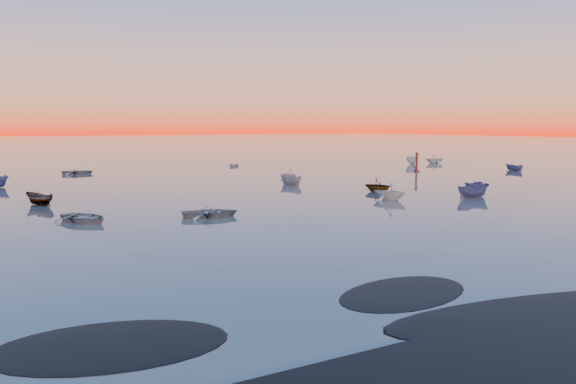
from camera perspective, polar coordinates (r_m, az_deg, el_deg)
ground at (r=120.00m, az=-18.30°, el=2.85°), size 600.00×600.00×0.00m
mud_lobes at (r=29.52m, az=24.60°, el=-8.74°), size 140.00×6.00×0.07m
moored_fleet at (r=74.61m, az=-11.18°, el=0.84°), size 124.00×58.00×1.20m
boat_near_left at (r=47.20m, az=-19.98°, el=-2.87°), size 4.91×3.82×1.14m
boat_near_center at (r=62.38m, az=18.28°, el=-0.53°), size 2.03×4.20×1.41m
boat_near_right at (r=58.44m, az=10.23°, el=-0.77°), size 4.16×3.05×1.33m
channel_marker at (r=94.27m, az=12.94°, el=2.86°), size 0.97×0.97×3.44m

